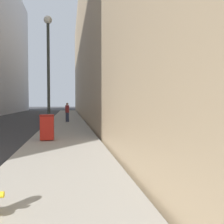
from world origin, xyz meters
TOP-DOWN VIEW (x-y plane):
  - sidewalk_right at (4.90, 18.00)m, footprint 3.08×60.00m
  - building_right_stone at (12.54, 26.00)m, footprint 12.00×60.00m
  - trash_bin at (4.17, 7.95)m, footprint 0.58×0.57m
  - lamppost at (4.05, 10.42)m, footprint 0.42×0.42m
  - pedestrian_on_sidewalk at (4.96, 18.18)m, footprint 0.32×0.21m

SIDE VIEW (x-z plane):
  - sidewalk_right at x=4.90m, z-range 0.00..0.14m
  - trash_bin at x=4.17m, z-range 0.16..1.28m
  - pedestrian_on_sidewalk at x=4.96m, z-range 0.15..1.75m
  - lamppost at x=4.05m, z-range 0.73..6.91m
  - building_right_stone at x=12.54m, z-range 0.00..17.39m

